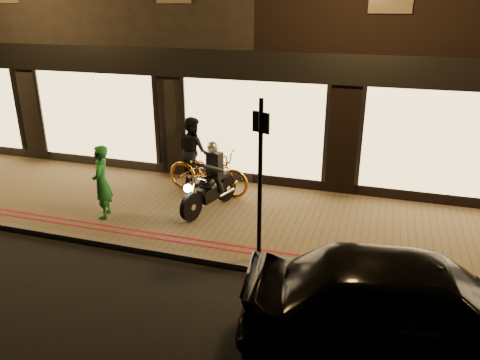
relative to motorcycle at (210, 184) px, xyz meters
The scene contains 11 objects.
ground 2.28m from the motorcycle, 78.06° to the right, with size 90.00×90.00×0.00m, color black.
sidewalk 0.82m from the motorcycle, 14.41° to the right, with size 50.00×4.00×0.12m, color brown.
kerb_stone 2.22m from the motorcycle, 77.78° to the right, with size 50.00×0.14×0.12m, color #59544C.
red_kerb_lines 1.74m from the motorcycle, 74.06° to the right, with size 50.00×0.26×0.01m.
building_row 7.73m from the motorcycle, 86.28° to the left, with size 48.00×10.11×8.50m.
motorcycle is the anchor object (origin of this frame).
sign_post 2.70m from the motorcycle, 48.21° to the right, with size 0.33×0.17×3.00m.
bicycle_gold 0.99m from the motorcycle, 114.58° to the left, with size 0.75×2.15×1.13m, color #C17C22.
person_green 2.36m from the motorcycle, 153.20° to the right, with size 0.59×0.39×1.63m, color #1E742E.
person_dark 1.80m from the motorcycle, 125.61° to the left, with size 0.86×0.67×1.77m, color black.
parked_car 5.51m from the motorcycle, 39.65° to the right, with size 1.85×4.61×1.57m, color black.
Camera 1 is at (3.16, -7.03, 4.58)m, focal length 35.00 mm.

